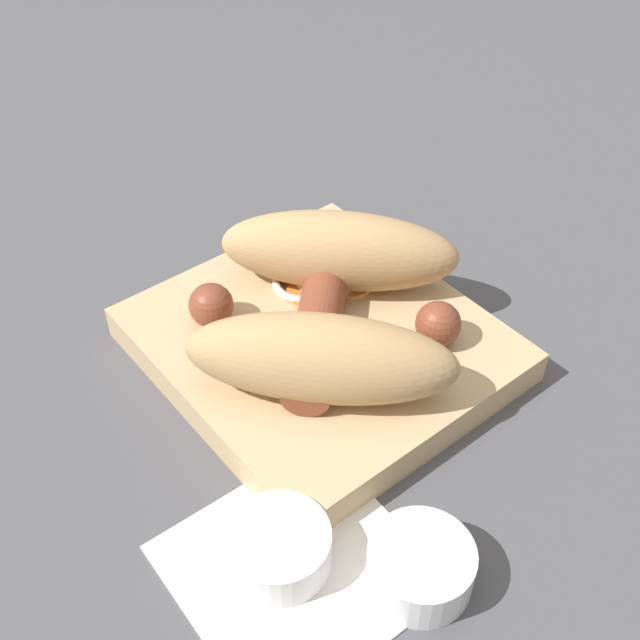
{
  "coord_description": "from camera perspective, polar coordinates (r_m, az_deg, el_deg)",
  "views": [
    {
      "loc": [
        0.29,
        -0.23,
        0.38
      ],
      "look_at": [
        0.0,
        0.0,
        0.03
      ],
      "focal_mm": 45.0,
      "sensor_mm": 36.0,
      "label": 1
    }
  ],
  "objects": [
    {
      "name": "sausage",
      "position": [
        0.51,
        0.23,
        0.4
      ],
      "size": [
        0.13,
        0.13,
        0.03
      ],
      "color": "brown",
      "rests_on": "food_tray"
    },
    {
      "name": "condiment_cup_far",
      "position": [
        0.43,
        7.13,
        -17.08
      ],
      "size": [
        0.06,
        0.06,
        0.03
      ],
      "color": "white",
      "rests_on": "ground_plane"
    },
    {
      "name": "food_tray",
      "position": [
        0.52,
        -0.0,
        -1.74
      ],
      "size": [
        0.21,
        0.2,
        0.02
      ],
      "color": "tan",
      "rests_on": "ground_plane"
    },
    {
      "name": "ground_plane",
      "position": [
        0.53,
        -0.0,
        -2.63
      ],
      "size": [
        3.0,
        3.0,
        0.0
      ],
      "primitive_type": "plane",
      "color": "#4C4C51"
    },
    {
      "name": "bread_roll",
      "position": [
        0.5,
        0.77,
        1.39
      ],
      "size": [
        0.22,
        0.22,
        0.06
      ],
      "color": "tan",
      "rests_on": "food_tray"
    },
    {
      "name": "pickled_veggies",
      "position": [
        0.55,
        -0.29,
        3.1
      ],
      "size": [
        0.07,
        0.06,
        0.01
      ],
      "color": "#F99E4C",
      "rests_on": "food_tray"
    },
    {
      "name": "napkin",
      "position": [
        0.44,
        -1.68,
        -17.08
      ],
      "size": [
        0.12,
        0.12,
        0.0
      ],
      "color": "white",
      "rests_on": "ground_plane"
    },
    {
      "name": "condiment_cup_near",
      "position": [
        0.43,
        -2.96,
        -16.01
      ],
      "size": [
        0.06,
        0.06,
        0.03
      ],
      "color": "white",
      "rests_on": "ground_plane"
    }
  ]
}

